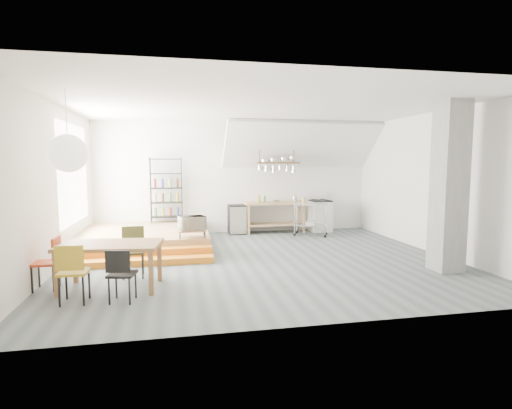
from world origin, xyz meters
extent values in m
plane|color=#4D5759|center=(0.00, 0.00, 0.00)|extent=(8.00, 8.00, 0.00)
cube|color=silver|center=(0.00, 3.50, 1.60)|extent=(8.00, 0.04, 3.20)
cube|color=silver|center=(-4.00, 0.00, 1.60)|extent=(0.04, 7.00, 3.20)
cube|color=silver|center=(4.00, 0.00, 1.60)|extent=(0.04, 7.00, 3.20)
cube|color=white|center=(0.00, 0.00, 3.20)|extent=(8.00, 7.00, 0.02)
cube|color=white|center=(1.80, 2.90, 2.55)|extent=(4.40, 1.44, 1.32)
cube|color=white|center=(-3.98, 1.50, 1.80)|extent=(0.02, 2.50, 2.20)
cube|color=#9D794E|center=(-2.50, 2.00, 0.20)|extent=(3.00, 3.00, 0.40)
cube|color=orange|center=(-2.50, 0.05, 0.07)|extent=(3.00, 0.35, 0.13)
cube|color=orange|center=(-2.50, 0.40, 0.13)|extent=(3.00, 0.35, 0.27)
cube|color=slate|center=(3.30, -1.50, 1.60)|extent=(0.50, 0.50, 3.20)
cube|color=#9D794E|center=(1.10, 3.15, 0.88)|extent=(1.80, 0.60, 0.06)
cube|color=#9D794E|center=(1.10, 3.15, 0.25)|extent=(1.70, 0.55, 0.04)
cube|color=#9D794E|center=(1.92, 3.37, 0.43)|extent=(0.06, 0.06, 0.86)
cube|color=#9D794E|center=(0.28, 3.37, 0.43)|extent=(0.06, 0.06, 0.86)
cube|color=#9D794E|center=(1.92, 2.93, 0.43)|extent=(0.06, 0.06, 0.86)
cube|color=#9D794E|center=(0.28, 2.93, 0.43)|extent=(0.06, 0.06, 0.86)
cube|color=white|center=(2.50, 3.15, 0.45)|extent=(0.60, 0.60, 0.90)
cube|color=black|center=(2.50, 3.15, 0.92)|extent=(0.58, 0.58, 0.03)
cube|color=white|center=(2.50, 3.43, 1.05)|extent=(0.60, 0.05, 0.25)
cylinder|color=black|center=(2.64, 3.29, 0.94)|extent=(0.18, 0.18, 0.02)
cylinder|color=black|center=(2.36, 3.29, 0.94)|extent=(0.18, 0.18, 0.02)
cylinder|color=black|center=(2.64, 3.01, 0.94)|extent=(0.18, 0.18, 0.02)
cylinder|color=black|center=(2.36, 3.01, 0.94)|extent=(0.18, 0.18, 0.02)
cube|color=#452F1B|center=(1.10, 2.95, 2.05)|extent=(1.20, 0.50, 0.05)
cylinder|color=black|center=(0.60, 2.95, 2.62)|extent=(0.02, 0.02, 1.15)
cylinder|color=black|center=(1.60, 2.95, 2.62)|extent=(0.02, 0.02, 1.15)
cylinder|color=silver|center=(0.60, 2.90, 1.91)|extent=(0.16, 0.16, 0.12)
cylinder|color=silver|center=(0.80, 2.90, 1.89)|extent=(0.20, 0.20, 0.16)
cylinder|color=silver|center=(1.00, 2.90, 1.87)|extent=(0.16, 0.16, 0.20)
cylinder|color=silver|center=(1.20, 2.90, 1.91)|extent=(0.20, 0.20, 0.12)
cylinder|color=silver|center=(1.40, 2.90, 1.89)|extent=(0.16, 0.16, 0.16)
cylinder|color=silver|center=(1.60, 2.90, 1.87)|extent=(0.20, 0.20, 0.20)
cylinder|color=black|center=(-1.58, 3.38, 1.30)|extent=(0.02, 0.02, 1.80)
cylinder|color=black|center=(-2.42, 3.38, 1.30)|extent=(0.02, 0.02, 1.80)
cylinder|color=black|center=(-1.58, 3.02, 1.30)|extent=(0.02, 0.02, 1.80)
cylinder|color=black|center=(-2.42, 3.02, 1.30)|extent=(0.02, 0.02, 1.80)
cube|color=black|center=(-2.00, 3.20, 0.55)|extent=(0.88, 0.38, 0.02)
cube|color=black|center=(-2.00, 3.20, 0.95)|extent=(0.88, 0.38, 0.02)
cube|color=black|center=(-2.00, 3.20, 1.35)|extent=(0.88, 0.38, 0.02)
cube|color=black|center=(-2.00, 3.20, 1.75)|extent=(0.88, 0.38, 0.02)
cube|color=black|center=(-2.00, 3.20, 2.15)|extent=(0.88, 0.38, 0.03)
cylinder|color=#408A37|center=(-2.00, 3.20, 0.69)|extent=(0.07, 0.07, 0.24)
cylinder|color=#A08B1A|center=(-2.00, 3.20, 1.09)|extent=(0.07, 0.07, 0.24)
cylinder|color=maroon|center=(-2.00, 3.20, 1.49)|extent=(0.07, 0.07, 0.24)
cube|color=#9D794E|center=(-1.40, 0.75, 0.55)|extent=(0.60, 0.40, 0.03)
cylinder|color=black|center=(-1.13, 0.92, 0.47)|extent=(0.02, 0.02, 0.13)
cylinder|color=black|center=(-1.67, 0.92, 0.47)|extent=(0.02, 0.02, 0.13)
cylinder|color=black|center=(-1.13, 0.58, 0.47)|extent=(0.02, 0.02, 0.13)
cylinder|color=black|center=(-1.67, 0.58, 0.47)|extent=(0.02, 0.02, 0.13)
sphere|color=white|center=(-3.39, -1.34, 2.20)|extent=(0.60, 0.60, 0.60)
cube|color=brown|center=(-2.80, -1.42, 0.72)|extent=(1.69, 1.09, 0.06)
cube|color=brown|center=(-2.04, -1.14, 0.35)|extent=(0.08, 0.08, 0.69)
cube|color=brown|center=(-3.45, -0.95, 0.35)|extent=(0.08, 0.08, 0.69)
cube|color=brown|center=(-2.14, -1.89, 0.35)|extent=(0.08, 0.08, 0.69)
cube|color=brown|center=(-3.55, -1.70, 0.35)|extent=(0.08, 0.08, 0.69)
cube|color=#B7931F|center=(-3.23, -2.01, 0.46)|extent=(0.43, 0.43, 0.04)
cube|color=#B7931F|center=(-3.23, -2.19, 0.72)|extent=(0.39, 0.06, 0.36)
cylinder|color=black|center=(-3.40, -2.16, 0.22)|extent=(0.03, 0.03, 0.45)
cylinder|color=black|center=(-3.07, -2.18, 0.22)|extent=(0.03, 0.03, 0.45)
cylinder|color=black|center=(-3.38, -1.84, 0.22)|extent=(0.03, 0.03, 0.45)
cylinder|color=black|center=(-3.05, -1.85, 0.22)|extent=(0.03, 0.03, 0.45)
cube|color=black|center=(-2.54, -2.10, 0.42)|extent=(0.43, 0.43, 0.04)
cube|color=black|center=(-2.57, -2.26, 0.65)|extent=(0.35, 0.11, 0.32)
cylinder|color=black|center=(-2.71, -2.22, 0.20)|extent=(0.03, 0.03, 0.41)
cylinder|color=black|center=(-2.42, -2.28, 0.20)|extent=(0.03, 0.03, 0.41)
cylinder|color=black|center=(-2.65, -1.93, 0.20)|extent=(0.03, 0.03, 0.41)
cylinder|color=black|center=(-2.36, -1.99, 0.20)|extent=(0.03, 0.03, 0.41)
cube|color=brown|center=(-2.51, -0.81, 0.46)|extent=(0.43, 0.43, 0.04)
cube|color=brown|center=(-2.52, -0.62, 0.72)|extent=(0.39, 0.06, 0.36)
cylinder|color=black|center=(-2.36, -0.63, 0.23)|extent=(0.03, 0.03, 0.45)
cylinder|color=black|center=(-2.69, -0.65, 0.23)|extent=(0.03, 0.03, 0.45)
cylinder|color=black|center=(-2.34, -0.96, 0.23)|extent=(0.03, 0.03, 0.45)
cylinder|color=black|center=(-2.67, -0.98, 0.23)|extent=(0.03, 0.03, 0.45)
cube|color=#AC3518|center=(-3.83, -1.28, 0.44)|extent=(0.40, 0.40, 0.04)
cube|color=#AC3518|center=(-3.65, -1.28, 0.69)|extent=(0.05, 0.37, 0.34)
cylinder|color=black|center=(-3.67, -1.44, 0.22)|extent=(0.03, 0.03, 0.43)
cylinder|color=black|center=(-3.66, -1.13, 0.22)|extent=(0.03, 0.03, 0.43)
cylinder|color=black|center=(-3.99, -1.43, 0.22)|extent=(0.03, 0.03, 0.43)
cylinder|color=black|center=(-3.98, -1.12, 0.22)|extent=(0.03, 0.03, 0.43)
cube|color=silver|center=(1.97, 2.49, 0.89)|extent=(1.04, 0.84, 0.04)
cube|color=silver|center=(1.97, 2.49, 0.30)|extent=(1.04, 0.84, 0.03)
cylinder|color=silver|center=(2.45, 2.51, 0.46)|extent=(0.03, 0.03, 0.87)
sphere|color=black|center=(2.45, 2.51, 0.04)|extent=(0.08, 0.08, 0.08)
cylinder|color=silver|center=(1.68, 2.87, 0.46)|extent=(0.03, 0.03, 0.87)
sphere|color=black|center=(1.68, 2.87, 0.04)|extent=(0.08, 0.08, 0.08)
cylinder|color=silver|center=(2.26, 2.11, 0.46)|extent=(0.03, 0.03, 0.87)
sphere|color=black|center=(2.26, 2.11, 0.04)|extent=(0.08, 0.08, 0.08)
cylinder|color=silver|center=(1.49, 2.47, 0.46)|extent=(0.03, 0.03, 0.87)
sphere|color=black|center=(1.49, 2.47, 0.04)|extent=(0.08, 0.08, 0.08)
cube|color=black|center=(-0.02, 3.20, 0.42)|extent=(0.49, 0.49, 0.84)
imported|color=beige|center=(-1.40, 0.75, 0.72)|extent=(0.64, 0.52, 0.31)
imported|color=silver|center=(1.14, 3.10, 0.94)|extent=(0.24, 0.24, 0.05)
camera|label=1|loc=(-1.73, -8.12, 2.05)|focal=28.00mm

